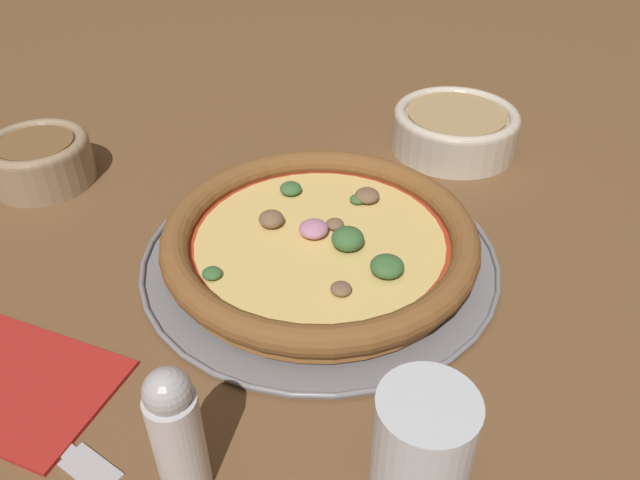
{
  "coord_description": "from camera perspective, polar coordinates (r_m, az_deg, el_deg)",
  "views": [
    {
      "loc": [
        -0.32,
        0.37,
        0.39
      ],
      "look_at": [
        0.0,
        0.0,
        0.02
      ],
      "focal_mm": 35.0,
      "sensor_mm": 36.0,
      "label": 1
    }
  ],
  "objects": [
    {
      "name": "ground_plane",
      "position": [
        0.62,
        -0.0,
        -1.8
      ],
      "size": [
        3.0,
        3.0,
        0.0
      ],
      "primitive_type": "plane",
      "color": "brown"
    },
    {
      "name": "pizza_tray",
      "position": [
        0.62,
        -0.0,
        -1.52
      ],
      "size": [
        0.35,
        0.35,
        0.01
      ],
      "color": "gray",
      "rests_on": "ground_plane"
    },
    {
      "name": "pizza",
      "position": [
        0.61,
        0.02,
        0.07
      ],
      "size": [
        0.31,
        0.31,
        0.04
      ],
      "color": "#A86B33",
      "rests_on": "pizza_tray"
    },
    {
      "name": "bowl_near",
      "position": [
        0.82,
        12.24,
        10.0
      ],
      "size": [
        0.16,
        0.16,
        0.05
      ],
      "color": "beige",
      "rests_on": "ground_plane"
    },
    {
      "name": "bowl_far",
      "position": [
        0.8,
        -24.26,
        6.83
      ],
      "size": [
        0.12,
        0.12,
        0.06
      ],
      "color": "#9E8466",
      "rests_on": "ground_plane"
    },
    {
      "name": "drinking_cup",
      "position": [
        0.43,
        9.32,
        -18.2
      ],
      "size": [
        0.07,
        0.07,
        0.09
      ],
      "color": "silver",
      "rests_on": "ground_plane"
    },
    {
      "name": "napkin",
      "position": [
        0.56,
        -26.32,
        -11.51
      ],
      "size": [
        0.19,
        0.16,
        0.01
      ],
      "rotation": [
        0.0,
        0.0,
        0.33
      ],
      "color": "#B2231E",
      "rests_on": "ground_plane"
    },
    {
      "name": "fork",
      "position": [
        0.52,
        -23.75,
        -15.98
      ],
      "size": [
        0.17,
        0.04,
        0.0
      ],
      "rotation": [
        0.0,
        0.0,
        9.53
      ],
      "color": "#B7B7BC",
      "rests_on": "ground_plane"
    },
    {
      "name": "pepper_shaker",
      "position": [
        0.42,
        -12.95,
        -16.87
      ],
      "size": [
        0.03,
        0.03,
        0.11
      ],
      "color": "silver",
      "rests_on": "ground_plane"
    }
  ]
}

